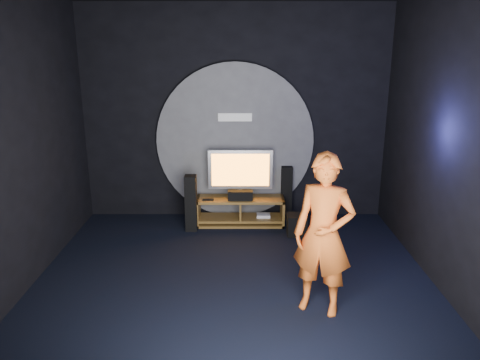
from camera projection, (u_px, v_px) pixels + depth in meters
name	position (u px, v px, depth m)	size (l,w,h in m)	color
floor	(234.00, 285.00, 5.79)	(5.00, 5.00, 0.00)	black
back_wall	(235.00, 114.00, 7.69)	(5.00, 0.04, 3.50)	black
front_wall	(227.00, 233.00, 2.89)	(5.00, 0.04, 3.50)	black
left_wall	(12.00, 147.00, 5.29)	(0.04, 5.00, 3.50)	black
right_wall	(453.00, 147.00, 5.29)	(0.04, 5.00, 3.50)	black
wall_disc_panel	(235.00, 142.00, 7.76)	(2.60, 0.11, 2.60)	#515156
media_console	(241.00, 213.00, 7.70)	(1.43, 0.45, 0.45)	brown
tv	(240.00, 172.00, 7.57)	(1.04, 0.22, 0.78)	#B0B1B7
center_speaker	(240.00, 195.00, 7.52)	(0.40, 0.15, 0.15)	black
remote	(208.00, 200.00, 7.51)	(0.18, 0.05, 0.02)	black
tower_speaker_left	(191.00, 203.00, 7.38)	(0.18, 0.20, 0.90)	black
tower_speaker_right	(286.00, 192.00, 7.91)	(0.18, 0.20, 0.90)	black
subwoofer	(297.00, 225.00, 7.26)	(0.30, 0.30, 0.33)	black
player	(323.00, 235.00, 5.02)	(0.66, 0.43, 1.80)	#CE581C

